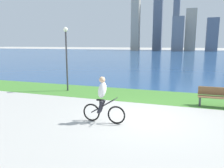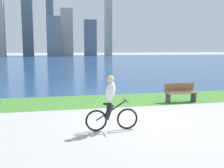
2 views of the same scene
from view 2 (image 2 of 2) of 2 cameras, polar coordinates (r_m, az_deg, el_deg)
The scene contains 6 objects.
ground_plane at distance 9.68m, azimuth 5.81°, elevation -7.50°, with size 300.00×300.00×0.00m, color #B2AFA8.
grass_strip_bayside at distance 13.10m, azimuth 0.84°, elevation -3.46°, with size 120.00×3.21×0.01m, color #478433.
bay_water_surface at distance 58.60m, azimuth -9.53°, elevation 5.03°, with size 300.00×88.71×0.00m, color navy.
cyclist_lead at distance 8.17m, azimuth -0.25°, elevation -4.20°, with size 1.65×0.52×1.71m.
bench_near_path at distance 13.01m, azimuth 14.41°, elevation -1.77°, with size 1.50×0.47×0.90m.
city_skyline_far_shore at distance 94.52m, azimuth -12.57°, elevation 12.12°, with size 38.92×10.28×27.54m.
Camera 2 is at (-2.94, -8.87, 2.51)m, focal length 42.81 mm.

